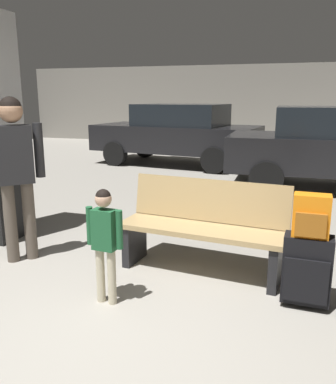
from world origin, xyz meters
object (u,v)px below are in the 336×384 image
at_px(adult, 15,162).
at_px(bench, 203,227).
at_px(parked_car_far, 177,133).
at_px(suitcase, 307,270).
at_px(child, 105,234).
at_px(backpack_bright, 311,216).

bearing_deg(adult, bench, 9.11).
xyz_separation_m(bench, parked_car_far, (-2.03, 6.14, 0.36)).
relative_size(suitcase, child, 0.62).
xyz_separation_m(backpack_bright, parked_car_far, (-2.99, 6.59, 0.03)).
bearing_deg(child, adult, 155.40).
distance_m(adult, parked_car_far, 6.44).
distance_m(bench, backpack_bright, 1.11).
height_order(bench, backpack_bright, backpack_bright).
bearing_deg(child, bench, 54.52).
xyz_separation_m(backpack_bright, adult, (-2.83, 0.15, 0.27)).
height_order(bench, parked_car_far, parked_car_far).
bearing_deg(parked_car_far, bench, -71.70).
height_order(bench, suitcase, bench).
relative_size(backpack_bright, child, 0.35).
height_order(backpack_bright, adult, adult).
height_order(bench, adult, adult).
bearing_deg(suitcase, parked_car_far, 114.39).
bearing_deg(child, suitcase, 15.06).
bearing_deg(suitcase, child, -164.94).
bearing_deg(parked_car_far, suitcase, -65.61).
bearing_deg(parked_car_far, child, -78.66).
distance_m(child, parked_car_far, 7.15).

